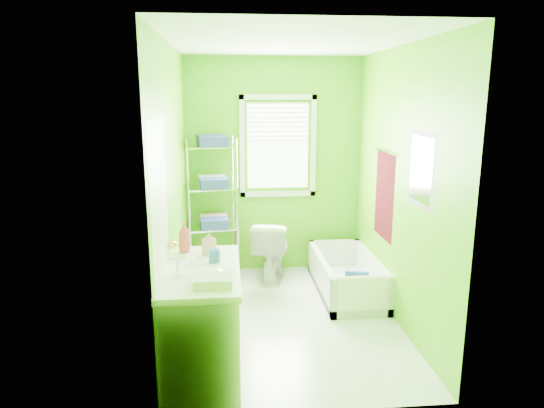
{
  "coord_description": "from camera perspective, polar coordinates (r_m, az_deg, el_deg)",
  "views": [
    {
      "loc": [
        -0.55,
        -4.37,
        2.15
      ],
      "look_at": [
        -0.13,
        0.25,
        1.11
      ],
      "focal_mm": 32.0,
      "sensor_mm": 36.0,
      "label": 1
    }
  ],
  "objects": [
    {
      "name": "room_envelope",
      "position": [
        4.45,
        1.96,
        4.88
      ],
      "size": [
        2.14,
        2.94,
        2.62
      ],
      "color": "#4CA808",
      "rests_on": "ground"
    },
    {
      "name": "door",
      "position": [
        3.6,
        -12.76,
        -6.27
      ],
      "size": [
        0.09,
        0.8,
        2.0
      ],
      "color": "white",
      "rests_on": "ground"
    },
    {
      "name": "vanity",
      "position": [
        3.93,
        -8.12,
        -13.01
      ],
      "size": [
        0.58,
        1.14,
        1.12
      ],
      "color": "white",
      "rests_on": "ground"
    },
    {
      "name": "bathtub",
      "position": [
        5.48,
        8.83,
        -8.99
      ],
      "size": [
        0.63,
        1.36,
        0.44
      ],
      "color": "white",
      "rests_on": "ground"
    },
    {
      "name": "toilet",
      "position": [
        5.77,
        -0.03,
        -5.38
      ],
      "size": [
        0.56,
        0.78,
        0.72
      ],
      "primitive_type": "imported",
      "rotation": [
        0.0,
        0.0,
        2.91
      ],
      "color": "white",
      "rests_on": "ground"
    },
    {
      "name": "window",
      "position": [
        5.85,
        0.7,
        7.42
      ],
      "size": [
        0.92,
        0.05,
        1.22
      ],
      "color": "white",
      "rests_on": "ground"
    },
    {
      "name": "ground",
      "position": [
        4.9,
        1.82,
        -13.33
      ],
      "size": [
        2.9,
        2.9,
        0.0
      ],
      "primitive_type": "plane",
      "color": "silver",
      "rests_on": "ground"
    },
    {
      "name": "wire_shelf_unit",
      "position": [
        5.66,
        -6.82,
        1.32
      ],
      "size": [
        0.61,
        0.49,
        1.71
      ],
      "color": "silver",
      "rests_on": "ground"
    },
    {
      "name": "right_wall_decor",
      "position": [
        4.71,
        14.57,
        2.12
      ],
      "size": [
        0.04,
        1.48,
        1.17
      ],
      "color": "#47080F",
      "rests_on": "ground"
    }
  ]
}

